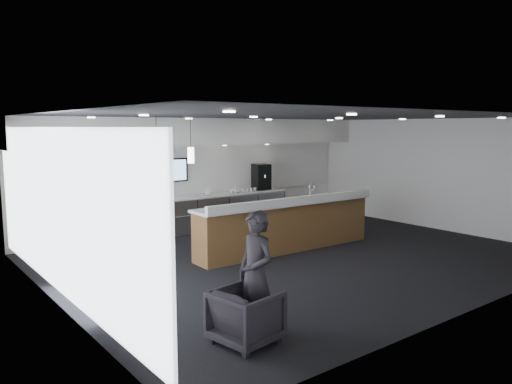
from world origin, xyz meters
TOP-DOWN VIEW (x-y plane):
  - ground at (0.00, 0.00)m, footprint 10.00×10.00m
  - ceiling at (0.00, 0.00)m, footprint 10.00×8.00m
  - back_wall at (0.00, 4.00)m, footprint 10.00×0.02m
  - left_wall at (-5.00, 0.00)m, footprint 0.02×8.00m
  - right_wall at (5.00, 0.00)m, footprint 0.02×8.00m
  - soffit_bulkhead at (0.00, 3.55)m, footprint 10.00×0.90m
  - alcove_panel at (0.00, 3.97)m, footprint 9.80×0.06m
  - window_blinds_wall at (-4.96, 0.00)m, footprint 0.04×7.36m
  - back_credenza at (-0.00, 3.64)m, footprint 5.06×0.66m
  - wall_tv at (-1.00, 3.91)m, footprint 1.05×0.08m
  - pendant_left at (-2.40, 0.80)m, footprint 0.12×0.12m
  - pendant_right at (-3.10, 0.80)m, footprint 0.12×0.12m
  - ceiling_can_lights at (0.00, 0.00)m, footprint 7.00×5.00m
  - service_counter at (0.16, 0.56)m, footprint 4.63×0.86m
  - coffee_machine at (1.85, 3.64)m, footprint 0.52×0.60m
  - info_sign_left at (-0.05, 3.55)m, footprint 0.16×0.03m
  - info_sign_right at (0.91, 3.55)m, footprint 0.17×0.06m
  - armchair at (-3.48, -2.83)m, footprint 0.91×0.89m
  - lounge_guest at (-3.21, -2.68)m, footprint 0.41×0.62m
  - cup_0 at (1.55, 3.56)m, footprint 0.10×0.10m
  - cup_1 at (1.41, 3.56)m, footprint 0.14×0.14m
  - cup_2 at (1.27, 3.56)m, footprint 0.12×0.12m
  - cup_3 at (1.13, 3.56)m, footprint 0.12×0.12m
  - cup_4 at (0.99, 3.56)m, footprint 0.13×0.13m
  - cup_5 at (0.85, 3.56)m, footprint 0.10×0.10m
  - cup_6 at (0.71, 3.56)m, footprint 0.14×0.14m

SIDE VIEW (x-z plane):
  - ground at x=0.00m, z-range 0.00..0.00m
  - armchair at x=-3.48m, z-range 0.00..0.72m
  - back_credenza at x=0.00m, z-range 0.00..0.95m
  - service_counter at x=0.16m, z-range -0.16..1.32m
  - lounge_guest at x=-3.21m, z-range 0.00..1.68m
  - cup_0 at x=1.55m, z-range 0.95..1.04m
  - cup_1 at x=1.41m, z-range 0.95..1.04m
  - cup_2 at x=1.27m, z-range 0.95..1.04m
  - cup_3 at x=1.13m, z-range 0.95..1.04m
  - cup_4 at x=0.99m, z-range 0.95..1.04m
  - cup_5 at x=0.85m, z-range 0.95..1.04m
  - cup_6 at x=0.71m, z-range 0.95..1.04m
  - info_sign_left at x=-0.05m, z-range 0.95..1.17m
  - info_sign_right at x=0.91m, z-range 0.95..1.18m
  - coffee_machine at x=1.85m, z-range 0.95..1.70m
  - back_wall at x=0.00m, z-range 0.00..3.00m
  - left_wall at x=-5.00m, z-range 0.00..3.00m
  - right_wall at x=5.00m, z-range 0.00..3.00m
  - window_blinds_wall at x=-4.96m, z-range 0.23..2.77m
  - alcove_panel at x=0.00m, z-range 0.90..2.30m
  - wall_tv at x=-1.00m, z-range 1.34..1.96m
  - pendant_left at x=-2.40m, z-range 2.10..2.40m
  - pendant_right at x=-3.10m, z-range 2.10..2.40m
  - soffit_bulkhead at x=0.00m, z-range 2.30..3.00m
  - ceiling_can_lights at x=0.00m, z-range 2.96..2.98m
  - ceiling at x=0.00m, z-range 2.99..3.01m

